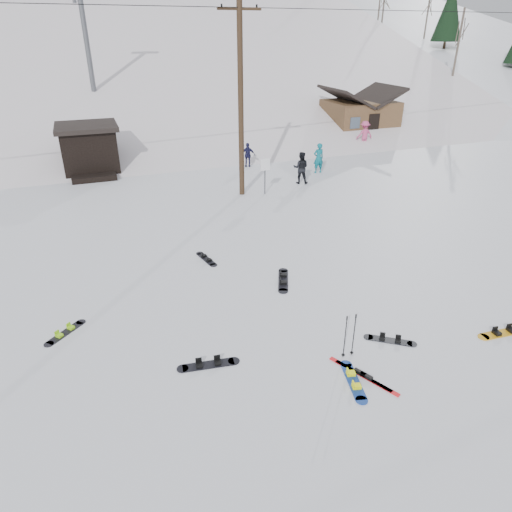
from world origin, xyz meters
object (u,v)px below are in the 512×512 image
object	(u,v)px
cabin	(359,117)
hero_skis	(363,375)
hero_snowboard	(353,381)
utility_pole	(241,99)

from	to	relation	value
cabin	hero_skis	distance (m)	28.21
cabin	hero_skis	size ratio (longest dim) A/B	2.97
cabin	hero_snowboard	size ratio (longest dim) A/B	3.57
utility_pole	cabin	xyz separation A→B (m)	(13.00, 10.00, -3.20)
utility_pole	cabin	world-z (taller)	utility_pole
hero_skis	hero_snowboard	bearing A→B (deg)	169.75
utility_pole	cabin	distance (m)	16.71
utility_pole	hero_skis	distance (m)	14.91
utility_pole	hero_skis	world-z (taller)	utility_pole
hero_skis	utility_pole	bearing A→B (deg)	57.96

